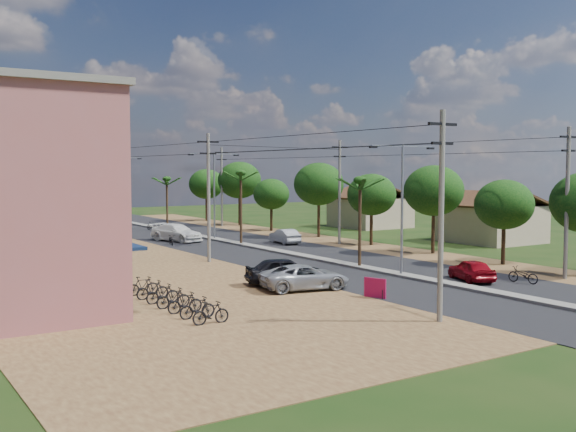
% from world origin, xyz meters
% --- Properties ---
extents(ground, '(160.00, 160.00, 0.00)m').
position_xyz_m(ground, '(0.00, 0.00, 0.00)').
color(ground, black).
rests_on(ground, ground).
extents(road, '(12.00, 110.00, 0.04)m').
position_xyz_m(road, '(0.00, 15.00, 0.02)').
color(road, black).
rests_on(road, ground).
extents(median, '(1.00, 90.00, 0.18)m').
position_xyz_m(median, '(0.00, 18.00, 0.09)').
color(median, '#605E56').
rests_on(median, ground).
extents(dirt_lot_west, '(18.00, 46.00, 0.04)m').
position_xyz_m(dirt_lot_west, '(-15.00, 8.00, 0.02)').
color(dirt_lot_west, '#53321C').
rests_on(dirt_lot_west, ground).
extents(dirt_shoulder_east, '(5.00, 90.00, 0.03)m').
position_xyz_m(dirt_shoulder_east, '(8.50, 15.00, 0.01)').
color(dirt_shoulder_east, '#53321C').
rests_on(dirt_shoulder_east, ground).
extents(shophouse_pink, '(9.00, 6.40, 10.30)m').
position_xyz_m(shophouse_pink, '(-21.98, 0.00, 5.16)').
color(shophouse_pink, '#9B514F').
rests_on(shophouse_pink, ground).
extents(house_east_near, '(7.60, 7.50, 4.60)m').
position_xyz_m(house_east_near, '(20.00, 10.00, 2.39)').
color(house_east_near, tan).
rests_on(house_east_near, ground).
extents(house_east_far, '(7.60, 7.50, 4.60)m').
position_xyz_m(house_east_far, '(21.00, 28.00, 2.39)').
color(house_east_far, tan).
rests_on(house_east_far, ground).
extents(tree_east_b, '(4.00, 4.00, 5.83)m').
position_xyz_m(tree_east_b, '(9.30, 0.00, 4.11)').
color(tree_east_b, black).
rests_on(tree_east_b, ground).
extents(tree_east_c, '(4.60, 4.60, 6.83)m').
position_xyz_m(tree_east_c, '(9.70, 7.00, 4.86)').
color(tree_east_c, black).
rests_on(tree_east_c, ground).
extents(tree_east_d, '(4.20, 4.20, 6.13)m').
position_xyz_m(tree_east_d, '(9.40, 14.00, 4.34)').
color(tree_east_d, black).
rests_on(tree_east_d, ground).
extents(tree_east_e, '(4.80, 4.80, 7.14)m').
position_xyz_m(tree_east_e, '(9.60, 22.00, 5.09)').
color(tree_east_e, black).
rests_on(tree_east_e, ground).
extents(tree_east_f, '(3.80, 3.80, 5.52)m').
position_xyz_m(tree_east_f, '(9.20, 30.00, 3.89)').
color(tree_east_f, black).
rests_on(tree_east_f, ground).
extents(tree_east_g, '(5.00, 5.00, 7.38)m').
position_xyz_m(tree_east_g, '(9.80, 38.00, 5.24)').
color(tree_east_g, black).
rests_on(tree_east_g, ground).
extents(tree_east_h, '(4.40, 4.40, 6.52)m').
position_xyz_m(tree_east_h, '(9.50, 46.00, 4.64)').
color(tree_east_h, black).
rests_on(tree_east_h, ground).
extents(palm_median_near, '(2.00, 2.00, 6.15)m').
position_xyz_m(palm_median_near, '(0.00, 4.00, 5.54)').
color(palm_median_near, black).
rests_on(palm_median_near, ground).
extents(palm_median_mid, '(2.00, 2.00, 6.55)m').
position_xyz_m(palm_median_mid, '(0.00, 20.00, 5.90)').
color(palm_median_mid, black).
rests_on(palm_median_mid, ground).
extents(palm_median_far, '(2.00, 2.00, 5.85)m').
position_xyz_m(palm_median_far, '(0.00, 36.00, 5.26)').
color(palm_median_far, black).
rests_on(palm_median_far, ground).
extents(streetlight_near, '(5.10, 0.18, 8.00)m').
position_xyz_m(streetlight_near, '(0.00, 0.00, 4.79)').
color(streetlight_near, gray).
rests_on(streetlight_near, ground).
extents(streetlight_mid, '(5.10, 0.18, 8.00)m').
position_xyz_m(streetlight_mid, '(0.00, 25.00, 4.79)').
color(streetlight_mid, gray).
rests_on(streetlight_mid, ground).
extents(streetlight_far, '(5.10, 0.18, 8.00)m').
position_xyz_m(streetlight_far, '(0.00, 50.00, 4.79)').
color(streetlight_far, gray).
rests_on(streetlight_far, ground).
extents(utility_pole_w_a, '(1.60, 0.24, 9.00)m').
position_xyz_m(utility_pole_w_a, '(-7.00, -10.00, 4.76)').
color(utility_pole_w_a, '#605E56').
rests_on(utility_pole_w_a, ground).
extents(utility_pole_w_b, '(1.60, 0.24, 9.00)m').
position_xyz_m(utility_pole_w_b, '(-7.00, 12.00, 4.76)').
color(utility_pole_w_b, '#605E56').
rests_on(utility_pole_w_b, ground).
extents(utility_pole_w_c, '(1.60, 0.24, 9.00)m').
position_xyz_m(utility_pole_w_c, '(-7.00, 34.00, 4.76)').
color(utility_pole_w_c, '#605E56').
rests_on(utility_pole_w_c, ground).
extents(utility_pole_w_d, '(1.60, 0.24, 9.00)m').
position_xyz_m(utility_pole_w_d, '(-7.00, 55.00, 4.76)').
color(utility_pole_w_d, '#605E56').
rests_on(utility_pole_w_d, ground).
extents(utility_pole_e_a, '(1.60, 0.24, 9.00)m').
position_xyz_m(utility_pole_e_a, '(7.50, -6.00, 4.76)').
color(utility_pole_e_a, '#605E56').
rests_on(utility_pole_e_a, ground).
extents(utility_pole_e_b, '(1.60, 0.24, 9.00)m').
position_xyz_m(utility_pole_e_b, '(7.50, 16.00, 4.76)').
color(utility_pole_e_b, '#605E56').
rests_on(utility_pole_e_b, ground).
extents(utility_pole_e_c, '(1.60, 0.24, 9.00)m').
position_xyz_m(utility_pole_e_c, '(7.50, 38.00, 4.76)').
color(utility_pole_e_c, '#605E56').
rests_on(utility_pole_e_c, ground).
extents(car_red_near, '(2.73, 4.01, 1.27)m').
position_xyz_m(car_red_near, '(2.22, -3.52, 0.63)').
color(car_red_near, maroon).
rests_on(car_red_near, ground).
extents(car_silver_mid, '(1.82, 4.02, 1.28)m').
position_xyz_m(car_silver_mid, '(3.72, 18.90, 0.64)').
color(car_silver_mid, '#989CA0').
rests_on(car_silver_mid, ground).
extents(car_white_far, '(3.83, 5.76, 1.55)m').
position_xyz_m(car_white_far, '(-3.42, 25.74, 0.77)').
color(car_white_far, silver).
rests_on(car_white_far, ground).
extents(car_parked_silver, '(5.21, 3.17, 1.35)m').
position_xyz_m(car_parked_silver, '(-7.50, -0.58, 0.68)').
color(car_parked_silver, '#989CA0').
rests_on(car_parked_silver, ground).
extents(car_parked_dark, '(4.78, 2.89, 1.52)m').
position_xyz_m(car_parked_dark, '(-7.50, 1.42, 0.76)').
color(car_parked_dark, black).
rests_on(car_parked_dark, ground).
extents(moto_rider_east, '(0.95, 1.88, 0.94)m').
position_xyz_m(moto_rider_east, '(4.06, -5.68, 0.47)').
color(moto_rider_east, black).
rests_on(moto_rider_east, ground).
extents(moto_rider_west_a, '(0.93, 1.76, 0.88)m').
position_xyz_m(moto_rider_west_a, '(-5.00, 23.32, 0.44)').
color(moto_rider_west_a, black).
rests_on(moto_rider_west_a, ground).
extents(moto_rider_west_b, '(0.90, 1.53, 0.89)m').
position_xyz_m(moto_rider_west_b, '(-1.20, 37.40, 0.44)').
color(moto_rider_west_b, black).
rests_on(moto_rider_west_b, ground).
extents(roadside_sign, '(0.48, 1.20, 1.04)m').
position_xyz_m(roadside_sign, '(-5.84, -4.42, 0.51)').
color(roadside_sign, '#9A0E3C').
rests_on(roadside_sign, ground).
extents(parked_scooter_row, '(1.68, 8.32, 1.00)m').
position_xyz_m(parked_scooter_row, '(-15.39, -1.19, 0.50)').
color(parked_scooter_row, black).
rests_on(parked_scooter_row, ground).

